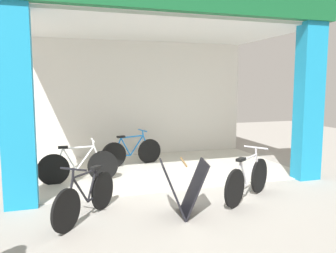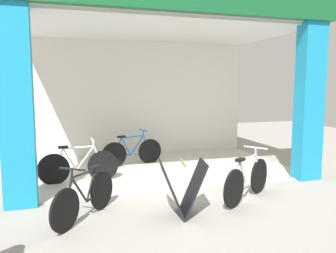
# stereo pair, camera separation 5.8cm
# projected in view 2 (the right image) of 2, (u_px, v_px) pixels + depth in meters

# --- Properties ---
(ground_plane) EXTENTS (20.52, 20.52, 0.00)m
(ground_plane) POSITION_uv_depth(u_px,v_px,m) (182.00, 191.00, 6.60)
(ground_plane) COLOR #9E9991
(ground_plane) RESTS_ON ground
(shop_facade) EXTENTS (6.46, 3.92, 4.10)m
(shop_facade) POSITION_uv_depth(u_px,v_px,m) (156.00, 78.00, 8.09)
(shop_facade) COLOR beige
(shop_facade) RESTS_ON ground
(bicycle_inside_0) EXTENTS (1.65, 0.45, 0.91)m
(bicycle_inside_0) POSITION_uv_depth(u_px,v_px,m) (79.00, 166.00, 7.10)
(bicycle_inside_0) COLOR black
(bicycle_inside_0) RESTS_ON ground
(bicycle_inside_1) EXTENTS (1.60, 0.50, 0.90)m
(bicycle_inside_1) POSITION_uv_depth(u_px,v_px,m) (132.00, 152.00, 8.61)
(bicycle_inside_1) COLOR black
(bicycle_inside_1) RESTS_ON ground
(bicycle_parked_0) EXTENTS (1.40, 0.97, 0.91)m
(bicycle_parked_0) POSITION_uv_depth(u_px,v_px,m) (247.00, 180.00, 6.04)
(bicycle_parked_0) COLOR black
(bicycle_parked_0) RESTS_ON ground
(bicycle_parked_1) EXTENTS (1.00, 1.27, 0.87)m
(bicycle_parked_1) POSITION_uv_depth(u_px,v_px,m) (85.00, 197.00, 5.17)
(bicycle_parked_1) COLOR black
(bicycle_parked_1) RESTS_ON ground
(sandwich_board_sign) EXTENTS (0.82, 0.72, 0.88)m
(sandwich_board_sign) POSITION_uv_depth(u_px,v_px,m) (182.00, 188.00, 5.32)
(sandwich_board_sign) COLOR black
(sandwich_board_sign) RESTS_ON ground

